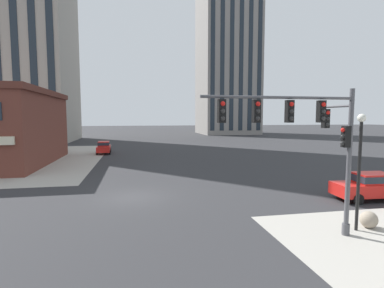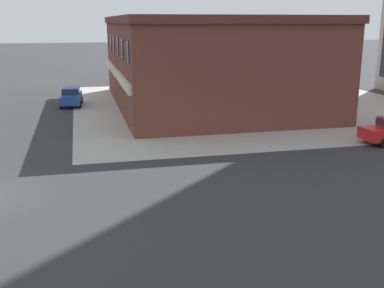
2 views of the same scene
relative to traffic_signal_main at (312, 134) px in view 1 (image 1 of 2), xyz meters
The scene contains 7 objects.
ground_plane 11.68m from the traffic_signal_main, 133.92° to the left, with size 320.00×320.00×0.00m, color #2D2D30.
traffic_signal_main is the anchor object (origin of this frame).
bollard_sphere_curb_a 5.22m from the traffic_signal_main, ahead, with size 0.77×0.77×0.77m, color gray.
street_lamp_corner_near 2.74m from the traffic_signal_main, ahead, with size 0.36×0.36×5.26m.
car_main_northbound_near 34.24m from the traffic_signal_main, 110.03° to the left, with size 2.05×4.48×1.68m.
car_main_northbound_far 8.94m from the traffic_signal_main, 32.38° to the left, with size 4.51×2.13×1.68m.
residential_tower_skyline_right 85.55m from the traffic_signal_main, 75.15° to the left, with size 16.59×17.66×68.91m.
Camera 1 is at (0.25, -19.01, 5.12)m, focal length 27.84 mm.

